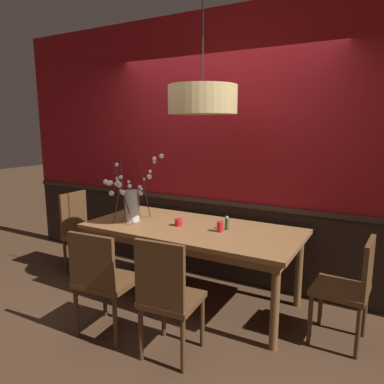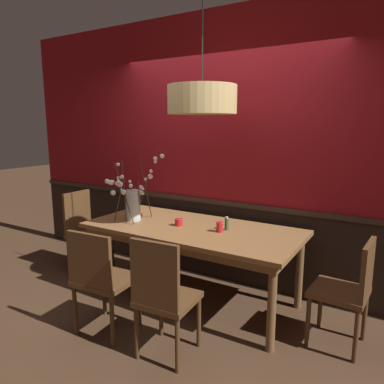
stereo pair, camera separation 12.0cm
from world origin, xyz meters
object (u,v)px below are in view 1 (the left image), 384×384
at_px(chair_far_side_right, 252,231).
at_px(candle_holder_nearer_edge, 179,222).
at_px(chair_head_west_end, 81,229).
at_px(pendant_lamp, 203,100).
at_px(chair_near_side_right, 167,294).
at_px(vase_with_blossoms, 131,202).
at_px(condiment_bottle, 227,223).
at_px(chair_head_east_end, 350,285).
at_px(dining_table, 192,234).
at_px(candle_holder_nearer_center, 220,227).
at_px(chair_near_side_left, 102,277).
at_px(chair_far_side_left, 207,226).

height_order(chair_far_side_right, candle_holder_nearer_edge, chair_far_side_right).
xyz_separation_m(chair_head_west_end, pendant_lamp, (1.65, -0.05, 1.45)).
bearing_deg(chair_head_west_end, chair_near_side_right, -26.29).
relative_size(vase_with_blossoms, condiment_bottle, 5.39).
relative_size(chair_head_east_end, condiment_bottle, 6.88).
height_order(vase_with_blossoms, pendant_lamp, pendant_lamp).
bearing_deg(vase_with_blossoms, chair_near_side_right, -39.61).
bearing_deg(chair_head_east_end, dining_table, 178.77).
distance_m(candle_holder_nearer_center, candle_holder_nearer_edge, 0.44).
bearing_deg(chair_far_side_right, pendant_lamp, -99.05).
height_order(chair_head_east_end, chair_near_side_left, chair_near_side_left).
bearing_deg(dining_table, chair_head_west_end, -179.43).
height_order(chair_head_west_end, chair_head_east_end, chair_head_west_end).
relative_size(chair_head_east_end, candle_holder_nearer_edge, 10.79).
bearing_deg(chair_near_side_right, chair_far_side_left, 108.15).
bearing_deg(chair_head_west_end, chair_near_side_left, -37.43).
bearing_deg(pendant_lamp, candle_holder_nearer_edge, 174.94).
height_order(vase_with_blossoms, condiment_bottle, vase_with_blossoms).
bearing_deg(chair_far_side_right, chair_far_side_left, -176.51).
height_order(chair_head_west_end, candle_holder_nearer_center, chair_head_west_end).
distance_m(dining_table, pendant_lamp, 1.29).
relative_size(chair_near_side_left, condiment_bottle, 7.07).
relative_size(chair_head_west_end, vase_with_blossoms, 1.38).
height_order(chair_head_east_end, candle_holder_nearer_center, chair_head_east_end).
bearing_deg(dining_table, candle_holder_nearer_center, -3.20).
bearing_deg(vase_with_blossoms, chair_head_east_end, 2.28).
height_order(chair_near_side_left, candle_holder_nearer_edge, chair_near_side_left).
height_order(dining_table, vase_with_blossoms, vase_with_blossoms).
bearing_deg(chair_far_side_left, chair_head_east_end, -27.62).
height_order(chair_near_side_left, pendant_lamp, pendant_lamp).
relative_size(chair_near_side_right, chair_far_side_right, 1.02).
xyz_separation_m(chair_head_east_end, pendant_lamp, (-1.31, -0.03, 1.47)).
distance_m(chair_far_side_right, pendant_lamp, 1.76).
distance_m(chair_far_side_left, chair_near_side_left, 1.80).
bearing_deg(chair_near_side_left, pendant_lamp, 60.56).
xyz_separation_m(chair_far_side_left, candle_holder_nearer_center, (0.60, -0.90, 0.31)).
bearing_deg(chair_far_side_right, chair_head_west_end, -152.71).
bearing_deg(vase_with_blossoms, candle_holder_nearer_edge, 8.22).
relative_size(dining_table, chair_far_side_left, 2.34).
xyz_separation_m(vase_with_blossoms, condiment_bottle, (1.00, 0.19, -0.14)).
distance_m(chair_head_east_end, chair_far_side_right, 1.50).
relative_size(chair_far_side_left, condiment_bottle, 6.91).
relative_size(dining_table, candle_holder_nearer_center, 21.88).
height_order(chair_far_side_left, chair_near_side_right, chair_near_side_right).
distance_m(chair_head_east_end, vase_with_blossoms, 2.17).
height_order(chair_far_side_left, candle_holder_nearer_center, chair_far_side_left).
xyz_separation_m(chair_near_side_left, chair_far_side_right, (0.64, 1.83, 0.00)).
bearing_deg(chair_far_side_left, chair_near_side_left, -91.53).
distance_m(chair_near_side_left, chair_far_side_right, 1.94).
bearing_deg(chair_far_side_left, condiment_bottle, -52.13).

